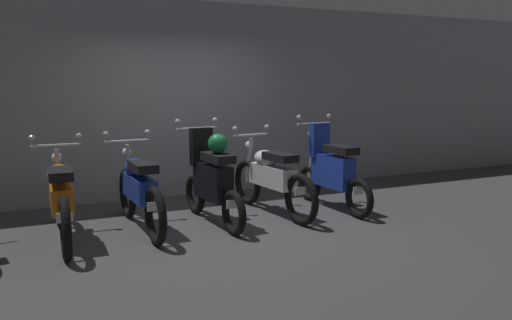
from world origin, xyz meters
TOP-DOWN VIEW (x-y plane):
  - ground_plane at (0.00, 0.00)m, footprint 80.00×80.00m
  - back_wall at (0.00, 2.02)m, footprint 16.00×0.30m
  - motorbike_slot_0 at (-1.77, 0.19)m, footprint 0.59×1.95m
  - motorbike_slot_1 at (-0.88, 0.29)m, footprint 0.59×1.95m
  - motorbike_slot_2 at (-0.00, 0.19)m, footprint 0.59×1.68m
  - motorbike_slot_3 at (0.88, 0.31)m, footprint 0.59×1.95m
  - motorbike_slot_4 at (1.76, 0.21)m, footprint 0.59×1.68m

SIDE VIEW (x-z plane):
  - ground_plane at x=0.00m, z-range 0.00..0.00m
  - motorbike_slot_0 at x=-1.77m, z-range -0.08..1.07m
  - motorbike_slot_1 at x=-0.88m, z-range -0.08..1.07m
  - motorbike_slot_3 at x=0.88m, z-range -0.08..1.07m
  - motorbike_slot_4 at x=1.76m, z-range -0.12..1.17m
  - motorbike_slot_2 at x=0.00m, z-range -0.08..1.21m
  - back_wall at x=0.00m, z-range 0.00..2.96m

